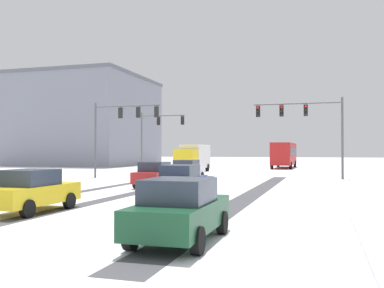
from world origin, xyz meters
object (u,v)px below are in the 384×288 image
(car_dark_green_fifth, at_px, (180,210))
(box_truck_delivery, at_px, (193,157))
(traffic_signal_far_left, at_px, (156,130))
(traffic_signal_near_right, at_px, (305,119))
(car_white_lead, at_px, (187,170))
(bus_oncoming, at_px, (284,153))
(office_building_far_left_block, at_px, (87,121))
(car_red_second, at_px, (155,174))
(car_blue_third, at_px, (181,181))
(traffic_signal_near_left, at_px, (121,122))
(car_yellow_cab_fourth, at_px, (31,191))

(car_dark_green_fifth, bearing_deg, box_truck_delivery, 106.12)
(traffic_signal_far_left, distance_m, traffic_signal_near_right, 17.83)
(car_white_lead, relative_size, bus_oncoming, 0.37)
(box_truck_delivery, distance_m, office_building_far_left_block, 30.46)
(car_red_second, bearing_deg, car_white_lead, 88.73)
(traffic_signal_far_left, height_order, car_red_second, traffic_signal_far_left)
(traffic_signal_far_left, relative_size, car_red_second, 1.57)
(car_red_second, height_order, car_blue_third, same)
(traffic_signal_near_right, xyz_separation_m, box_truck_delivery, (-12.32, 10.10, -3.19))
(box_truck_delivery, xyz_separation_m, office_building_far_left_block, (-23.88, 18.06, 5.61))
(traffic_signal_far_left, xyz_separation_m, car_red_second, (6.96, -17.79, -3.78))
(car_dark_green_fifth, bearing_deg, car_white_lead, 107.06)
(car_dark_green_fifth, bearing_deg, traffic_signal_near_left, 119.46)
(car_red_second, bearing_deg, bus_oncoming, 81.39)
(car_white_lead, height_order, box_truck_delivery, box_truck_delivery)
(car_red_second, height_order, bus_oncoming, bus_oncoming)
(car_white_lead, height_order, car_yellow_cab_fourth, same)
(car_dark_green_fifth, relative_size, box_truck_delivery, 0.55)
(traffic_signal_near_left, distance_m, office_building_far_left_block, 36.86)
(traffic_signal_near_left, xyz_separation_m, car_red_second, (6.23, -7.71, -3.98))
(car_yellow_cab_fourth, bearing_deg, car_red_second, 88.36)
(car_red_second, height_order, car_dark_green_fifth, same)
(car_yellow_cab_fourth, height_order, bus_oncoming, bus_oncoming)
(traffic_signal_near_right, relative_size, bus_oncoming, 0.63)
(traffic_signal_near_left, xyz_separation_m, traffic_signal_near_right, (15.16, 2.00, 0.03))
(car_red_second, relative_size, office_building_far_left_block, 0.20)
(car_yellow_cab_fourth, distance_m, car_dark_green_fifth, 7.87)
(car_white_lead, height_order, car_dark_green_fifth, same)
(car_white_lead, relative_size, car_blue_third, 1.00)
(car_blue_third, xyz_separation_m, office_building_far_left_block, (-30.69, 43.04, 6.43))
(car_blue_third, height_order, car_dark_green_fifth, same)
(office_building_far_left_block, bearing_deg, car_red_second, -54.25)
(bus_oncoming, xyz_separation_m, box_truck_delivery, (-8.59, -14.56, -0.36))
(car_blue_third, bearing_deg, traffic_signal_near_left, 126.84)
(car_white_lead, distance_m, office_building_far_left_block, 42.32)
(traffic_signal_near_right, height_order, car_red_second, traffic_signal_near_right)
(traffic_signal_near_right, bearing_deg, box_truck_delivery, 140.66)
(traffic_signal_far_left, relative_size, car_yellow_cab_fourth, 1.58)
(car_red_second, bearing_deg, office_building_far_left_block, 125.75)
(car_yellow_cab_fourth, bearing_deg, traffic_signal_far_left, 102.61)
(traffic_signal_near_left, distance_m, car_dark_green_fifth, 26.66)
(traffic_signal_near_left, relative_size, car_dark_green_fifth, 1.58)
(traffic_signal_near_right, height_order, car_yellow_cab_fourth, traffic_signal_near_right)
(traffic_signal_near_right, distance_m, car_blue_third, 16.36)
(traffic_signal_near_right, relative_size, car_red_second, 1.68)
(traffic_signal_near_left, bearing_deg, car_dark_green_fifth, -60.54)
(car_yellow_cab_fourth, xyz_separation_m, box_truck_delivery, (-3.05, 31.63, 0.82))
(traffic_signal_near_right, bearing_deg, traffic_signal_far_left, 153.06)
(traffic_signal_near_left, xyz_separation_m, bus_oncoming, (11.43, 26.67, -2.80))
(traffic_signal_far_left, distance_m, car_dark_green_fifth, 35.96)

